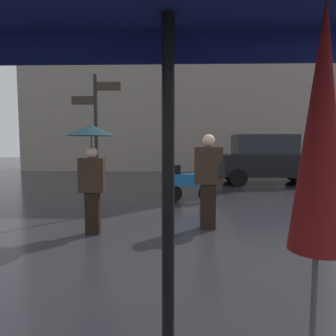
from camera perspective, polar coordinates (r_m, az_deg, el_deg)
name	(u,v)px	position (r m, az deg, el deg)	size (l,w,h in m)	color
ground_plane	(173,312)	(3.17, 0.89, -25.81)	(60.00, 60.00, 0.00)	#26262B
folded_patio_umbrella_far	(321,140)	(2.00, 27.09, 4.84)	(0.40, 0.40, 2.47)	black
pedestrian_with_umbrella	(91,152)	(5.37, -14.38, 3.04)	(0.86, 0.86, 1.92)	black
pedestrian_with_bag	(209,176)	(5.61, 7.81, -1.46)	(0.54, 0.24, 1.77)	black
parked_scooter	(189,182)	(8.13, 3.95, -2.65)	(1.36, 0.32, 1.23)	black
parked_car_left	(267,159)	(12.35, 18.31, 1.64)	(4.10, 1.89, 1.93)	black
street_signpost	(96,131)	(6.79, -13.52, 6.84)	(1.08, 0.08, 3.08)	black
building_block	(176,37)	(19.25, 1.63, 23.67)	(17.68, 3.13, 15.65)	gray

